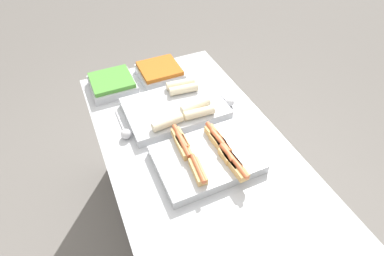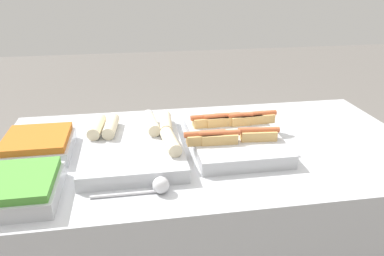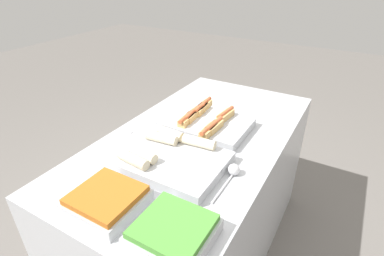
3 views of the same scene
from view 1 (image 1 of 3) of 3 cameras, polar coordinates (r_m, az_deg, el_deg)
name	(u,v)px [view 1 (image 1 of 3)]	position (r m, az deg, el deg)	size (l,w,h in m)	color
ground_plane	(196,233)	(2.20, 0.80, -19.34)	(12.00, 12.00, 0.00)	slate
counter	(197,198)	(1.81, 0.94, -13.25)	(1.61, 0.86, 0.88)	#B7BABF
tray_hotdogs	(207,157)	(1.37, 2.96, -5.60)	(0.41, 0.46, 0.10)	#B7BABF
tray_wraps	(177,107)	(1.62, -2.96, 3.94)	(0.36, 0.52, 0.10)	#B7BABF
tray_side_front	(112,84)	(1.84, -14.95, 8.15)	(0.24, 0.25, 0.07)	#B7BABF
tray_side_back	(160,72)	(1.89, -6.16, 10.58)	(0.24, 0.25, 0.07)	#B7BABF
serving_spoon_near	(125,133)	(1.53, -12.63, -0.86)	(0.24, 0.05, 0.05)	silver
serving_spoon_far	(228,101)	(1.69, 6.95, 5.09)	(0.23, 0.05, 0.05)	silver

